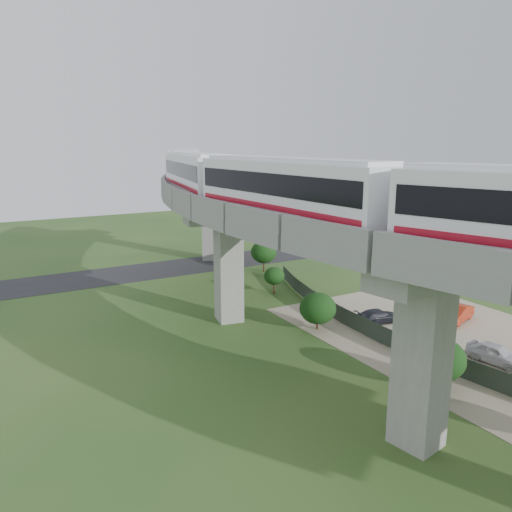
# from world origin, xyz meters

# --- Properties ---
(ground) EXTENTS (160.00, 160.00, 0.00)m
(ground) POSITION_xyz_m (0.00, 0.00, 0.00)
(ground) COLOR #284F1F
(ground) RESTS_ON ground
(dirt_lot) EXTENTS (18.00, 26.00, 0.04)m
(dirt_lot) POSITION_xyz_m (14.00, -2.00, 0.02)
(dirt_lot) COLOR gray
(dirt_lot) RESTS_ON ground
(asphalt_road) EXTENTS (60.00, 8.00, 0.03)m
(asphalt_road) POSITION_xyz_m (0.00, 30.00, 0.01)
(asphalt_road) COLOR #232326
(asphalt_road) RESTS_ON ground
(viaduct) EXTENTS (19.58, 73.98, 11.40)m
(viaduct) POSITION_xyz_m (3.84, 0.00, 9.05)
(viaduct) COLOR #99968E
(viaduct) RESTS_ON ground
(metro_train) EXTENTS (12.47, 61.20, 3.64)m
(metro_train) POSITION_xyz_m (0.47, 3.88, 12.31)
(metro_train) COLOR white
(metro_train) RESTS_ON ground
(fence) EXTENTS (3.87, 38.73, 1.50)m
(fence) POSITION_xyz_m (9.75, 0.00, 0.75)
(fence) COLOR #2D382D
(fence) RESTS_ON ground
(tree_0) EXTENTS (3.03, 3.03, 3.65)m
(tree_0) POSITION_xyz_m (11.83, 23.00, 2.36)
(tree_0) COLOR #382314
(tree_0) RESTS_ON ground
(tree_1) EXTENTS (2.07, 2.07, 2.74)m
(tree_1) POSITION_xyz_m (8.24, 14.91, 1.85)
(tree_1) COLOR #382314
(tree_1) RESTS_ON ground
(tree_2) EXTENTS (2.97, 2.97, 3.07)m
(tree_2) POSITION_xyz_m (6.07, 4.77, 1.81)
(tree_2) COLOR #382314
(tree_2) RESTS_ON ground
(tree_3) EXTENTS (3.11, 3.11, 3.20)m
(tree_3) POSITION_xyz_m (6.63, -6.91, 1.88)
(tree_3) COLOR #382314
(tree_3) RESTS_ON ground
(car_white) EXTENTS (2.12, 4.20, 1.37)m
(car_white) POSITION_xyz_m (12.83, -6.57, 0.73)
(car_white) COLOR silver
(car_white) RESTS_ON dirt_lot
(car_red) EXTENTS (4.40, 2.63, 1.37)m
(car_red) POSITION_xyz_m (17.41, 0.35, 0.73)
(car_red) COLOR #9F260E
(car_red) RESTS_ON dirt_lot
(car_dark) EXTENTS (4.24, 2.24, 1.17)m
(car_dark) POSITION_xyz_m (11.39, 3.37, 0.63)
(car_dark) COLOR black
(car_dark) RESTS_ON dirt_lot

